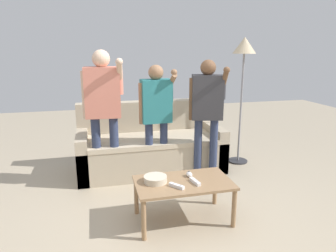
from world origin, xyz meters
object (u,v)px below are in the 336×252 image
(floor_lamp, at_px, (244,56))
(player_right, at_px, (207,106))
(couch, at_px, (150,147))
(game_remote_nunchuk, at_px, (189,174))
(snack_bowl, at_px, (155,179))
(player_center, at_px, (156,110))
(player_left, at_px, (103,103))
(game_remote_wand_far, at_px, (195,182))
(coffee_table, at_px, (183,187))
(game_remote_wand_near, at_px, (177,186))

(floor_lamp, height_order, player_right, floor_lamp)
(couch, height_order, game_remote_nunchuk, couch)
(snack_bowl, xyz_separation_m, player_center, (0.21, 0.94, 0.47))
(snack_bowl, relative_size, player_right, 0.15)
(player_right, bearing_deg, player_left, 173.79)
(couch, xyz_separation_m, player_right, (0.62, -0.51, 0.64))
(player_left, xyz_separation_m, player_center, (0.62, -0.02, -0.11))
(player_center, xyz_separation_m, game_remote_wand_far, (0.15, -1.05, -0.49))
(couch, relative_size, game_remote_nunchuk, 21.94)
(player_right, bearing_deg, couch, 140.22)
(floor_lamp, distance_m, game_remote_wand_far, 2.11)
(coffee_table, relative_size, game_remote_nunchuk, 10.35)
(floor_lamp, xyz_separation_m, game_remote_wand_far, (-1.15, -1.39, -1.10))
(snack_bowl, relative_size, game_remote_nunchuk, 2.49)
(player_center, height_order, game_remote_wand_far, player_center)
(player_left, bearing_deg, player_center, -2.09)
(game_remote_nunchuk, height_order, player_right, player_right)
(player_left, distance_m, game_remote_wand_near, 1.40)
(coffee_table, bearing_deg, floor_lamp, 46.97)
(coffee_table, relative_size, player_left, 0.56)
(player_left, xyz_separation_m, game_remote_wand_near, (0.58, -1.13, -0.60))
(couch, bearing_deg, player_center, -88.71)
(game_remote_nunchuk, bearing_deg, game_remote_wand_far, -87.20)
(player_right, height_order, game_remote_wand_near, player_right)
(player_center, bearing_deg, floor_lamp, 14.55)
(floor_lamp, bearing_deg, game_remote_nunchuk, -133.02)
(player_left, distance_m, player_right, 1.24)
(floor_lamp, xyz_separation_m, player_right, (-0.68, -0.45, -0.58))
(coffee_table, height_order, floor_lamp, floor_lamp)
(snack_bowl, height_order, player_right, player_right)
(coffee_table, bearing_deg, game_remote_wand_far, -32.19)
(player_center, xyz_separation_m, player_right, (0.61, -0.11, 0.04))
(game_remote_wand_far, bearing_deg, coffee_table, 147.81)
(coffee_table, height_order, game_remote_wand_near, game_remote_wand_near)
(game_remote_wand_near, xyz_separation_m, game_remote_wand_far, (0.19, 0.05, -0.00))
(couch, distance_m, game_remote_wand_far, 1.47)
(game_remote_wand_near, height_order, game_remote_wand_far, same)
(coffee_table, xyz_separation_m, snack_bowl, (-0.26, 0.05, 0.08))
(game_remote_nunchuk, relative_size, player_center, 0.06)
(coffee_table, xyz_separation_m, floor_lamp, (1.24, 1.33, 1.17))
(snack_bowl, bearing_deg, couch, 81.55)
(game_remote_wand_near, bearing_deg, coffee_table, 48.17)
(snack_bowl, xyz_separation_m, player_left, (-0.41, 0.97, 0.58))
(floor_lamp, relative_size, player_center, 1.23)
(game_remote_wand_far, bearing_deg, player_left, 125.51)
(snack_bowl, xyz_separation_m, game_remote_wand_far, (0.36, -0.11, -0.01))
(player_center, relative_size, game_remote_wand_near, 10.05)
(couch, bearing_deg, player_left, -148.17)
(floor_lamp, relative_size, game_remote_wand_far, 10.67)
(coffee_table, bearing_deg, snack_bowl, 169.34)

